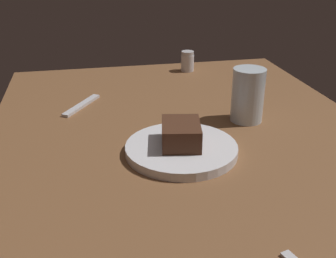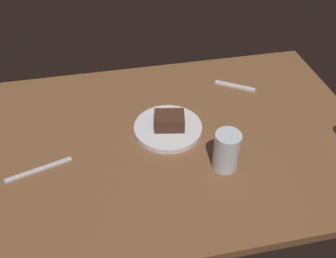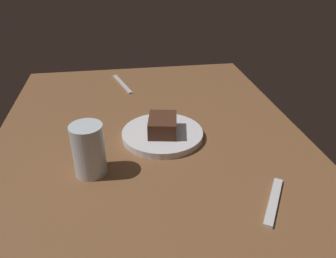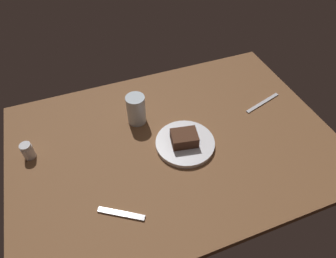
% 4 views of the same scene
% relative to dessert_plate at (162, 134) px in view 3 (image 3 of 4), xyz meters
% --- Properties ---
extents(dining_table, '(1.20, 0.84, 0.03)m').
position_rel_dessert_plate_xyz_m(dining_table, '(0.03, -0.03, -0.02)').
color(dining_table, brown).
rests_on(dining_table, ground).
extents(dessert_plate, '(0.22, 0.22, 0.02)m').
position_rel_dessert_plate_xyz_m(dessert_plate, '(0.00, 0.00, 0.00)').
color(dessert_plate, silver).
rests_on(dessert_plate, dining_table).
extents(chocolate_cake_slice, '(0.11, 0.09, 0.04)m').
position_rel_dessert_plate_xyz_m(chocolate_cake_slice, '(0.00, -0.00, 0.03)').
color(chocolate_cake_slice, '#472819').
rests_on(chocolate_cake_slice, dessert_plate).
extents(water_glass, '(0.07, 0.07, 0.12)m').
position_rel_dessert_plate_xyz_m(water_glass, '(0.13, -0.18, 0.05)').
color(water_glass, silver).
rests_on(water_glass, dining_table).
extents(dessert_spoon, '(0.14, 0.10, 0.01)m').
position_rel_dessert_plate_xyz_m(dessert_spoon, '(0.29, 0.19, -0.01)').
color(dessert_spoon, silver).
rests_on(dessert_spoon, dining_table).
extents(butter_knife, '(0.19, 0.07, 0.01)m').
position_rel_dessert_plate_xyz_m(butter_knife, '(-0.40, -0.09, -0.01)').
color(butter_knife, silver).
rests_on(butter_knife, dining_table).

